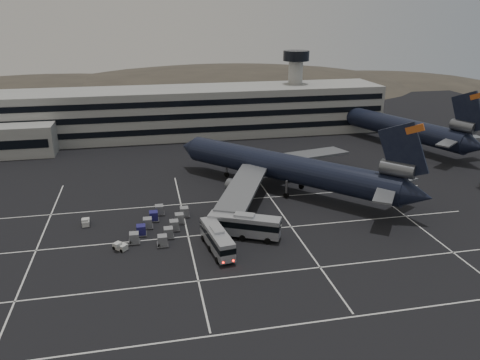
% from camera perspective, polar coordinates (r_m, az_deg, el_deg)
% --- Properties ---
extents(ground, '(260.00, 260.00, 0.00)m').
position_cam_1_polar(ground, '(76.41, -1.51, -7.80)').
color(ground, black).
rests_on(ground, ground).
extents(lane_markings, '(90.00, 55.62, 0.01)m').
position_cam_1_polar(lane_markings, '(77.19, -0.90, -7.48)').
color(lane_markings, silver).
rests_on(lane_markings, ground).
extents(terminal, '(125.00, 26.00, 24.00)m').
position_cam_1_polar(terminal, '(140.92, -7.98, 8.07)').
color(terminal, gray).
rests_on(terminal, ground).
extents(hills, '(352.00, 180.00, 44.00)m').
position_cam_1_polar(hills, '(243.14, -4.54, 8.65)').
color(hills, '#38332B').
rests_on(hills, ground).
extents(trijet_main, '(43.45, 45.77, 18.08)m').
position_cam_1_polar(trijet_main, '(96.20, 5.92, 1.49)').
color(trijet_main, black).
rests_on(trijet_main, ground).
extents(trijet_far, '(28.40, 55.60, 18.08)m').
position_cam_1_polar(trijet_far, '(138.54, 17.91, 6.46)').
color(trijet_far, black).
rests_on(trijet_far, ground).
extents(bus_near, '(4.08, 11.14, 3.84)m').
position_cam_1_polar(bus_near, '(73.63, -2.81, -7.11)').
color(bus_near, '#999AA1').
rests_on(bus_near, ground).
extents(bus_far, '(12.01, 7.79, 4.25)m').
position_cam_1_polar(bus_far, '(77.45, 0.54, -5.46)').
color(bus_far, '#999AA1').
rests_on(bus_far, ground).
extents(tug_a, '(1.52, 2.35, 1.44)m').
position_cam_1_polar(tug_a, '(86.61, -18.28, -4.90)').
color(tug_a, silver).
rests_on(tug_a, ground).
extents(tug_b, '(2.55, 2.55, 1.45)m').
position_cam_1_polar(tug_b, '(76.68, -14.34, -7.82)').
color(tug_b, silver).
rests_on(tug_b, ground).
extents(uld_cluster, '(11.43, 15.18, 1.78)m').
position_cam_1_polar(uld_cluster, '(82.11, -9.63, -5.34)').
color(uld_cluster, '#2D2D30').
rests_on(uld_cluster, ground).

